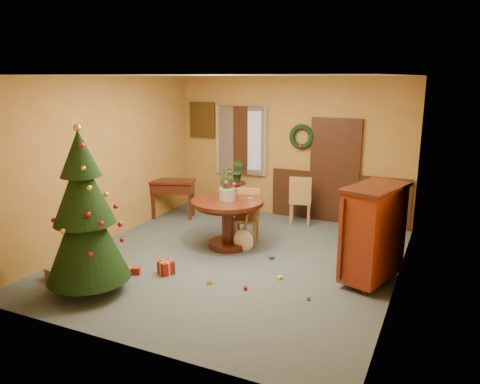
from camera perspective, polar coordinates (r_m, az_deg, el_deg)
The scene contains 21 objects.
room_envelope at distance 9.71m, azimuth 7.22°, elevation 3.30°, with size 5.50×5.50×5.50m.
dining_table at distance 7.99m, azimuth -1.52°, elevation -2.74°, with size 1.24×1.24×0.85m.
urn at distance 7.90m, azimuth -1.54°, elevation -0.25°, with size 0.28×0.28×0.21m, color slate.
centerpiece_plant at distance 7.83m, azimuth -1.55°, elevation 1.80°, with size 0.33×0.29×0.37m, color #1E4C23.
chair_near at distance 8.27m, azimuth 0.87°, elevation -2.72°, with size 0.51×0.51×0.97m.
chair_far at distance 9.35m, azimuth 7.37°, elevation -0.80°, with size 0.52×0.52×0.99m.
guitar at distance 7.88m, azimuth 0.40°, elevation -4.22°, with size 0.37×0.17×0.86m, color #F0E0C8, non-canonical shape.
plant_stand at distance 9.35m, azimuth -0.28°, elevation -0.71°, with size 0.33×0.33×0.84m.
stand_plant at distance 9.23m, azimuth -0.28°, elevation 2.55°, with size 0.25×0.20×0.45m, color #19471E.
christmas_tree at distance 6.52m, azimuth -18.43°, elevation -2.75°, with size 1.12×1.12×2.30m.
writing_desk at distance 9.80m, azimuth -8.17°, elevation 0.30°, with size 1.00×0.72×0.80m.
sideboard at distance 6.88m, azimuth 15.94°, elevation -4.61°, with size 0.88×1.23×1.42m.
gift_a at distance 7.41m, azimuth -21.30°, elevation -9.31°, with size 0.35×0.28×0.17m.
gift_b at distance 7.18m, azimuth -9.00°, elevation -9.09°, with size 0.27×0.27×0.20m.
gift_c at distance 8.22m, azimuth -16.70°, elevation -6.72°, with size 0.29×0.23×0.14m.
gift_d at distance 7.29m, azimuth -13.27°, elevation -9.32°, with size 0.32×0.25×0.11m.
toy_a at distance 7.67m, azimuth 3.88°, elevation -8.01°, with size 0.08×0.05×0.05m, color #234A99.
toy_b at distance 6.41m, azimuth 8.32°, elevation -12.66°, with size 0.06×0.06×0.06m, color green.
toy_c at distance 6.96m, azimuth 4.84°, elevation -10.39°, with size 0.08×0.05×0.05m, color yellow.
toy_d at distance 6.62m, azimuth 0.68°, elevation -11.61°, with size 0.06×0.06×0.06m, color #AC0B23.
toy_e at distance 6.81m, azimuth -3.71°, elevation -10.95°, with size 0.08×0.05×0.05m, color yellow.
Camera 1 is at (3.06, -6.41, 2.88)m, focal length 35.00 mm.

